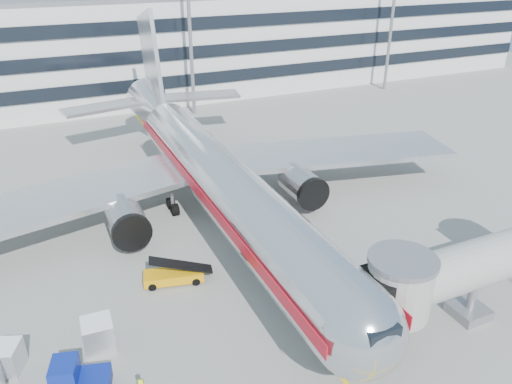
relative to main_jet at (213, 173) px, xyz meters
name	(u,v)px	position (x,y,z in m)	size (l,w,h in m)	color
ground	(271,288)	(0.00, -11.72, -4.23)	(180.00, 180.00, 0.00)	gray
lead_in_line	(221,224)	(0.00, -1.72, -4.23)	(0.25, 70.00, 0.01)	yellow
main_jet	(213,173)	(0.00, 0.00, 0.00)	(50.95, 48.70, 16.06)	silver
jet_bridge	(499,260)	(12.18, -19.72, -0.36)	(17.80, 4.50, 7.00)	silver
terminal	(113,45)	(0.00, 46.23, 3.57)	(150.00, 24.25, 15.60)	silver
light_mast_centre	(188,6)	(8.00, 30.28, 10.64)	(2.40, 1.20, 25.45)	gray
belt_loader	(174,275)	(-6.12, -8.14, -3.63)	(4.57, 2.45, 2.13)	orange
baggage_tug	(76,381)	(-13.68, -15.87, -3.22)	(3.48, 2.68, 2.34)	navy
cargo_container_left	(5,358)	(-17.12, -12.36, -3.34)	(2.18, 2.18, 1.79)	silver
cargo_container_front	(98,334)	(-12.03, -12.58, -3.29)	(1.84, 1.84, 1.89)	silver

